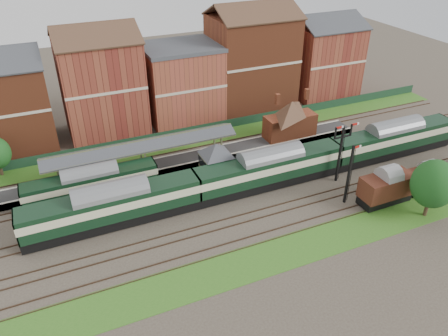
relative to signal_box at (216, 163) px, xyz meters
name	(u,v)px	position (x,y,z in m)	size (l,w,h in m)	color
ground	(247,191)	(3.00, -3.25, -3.19)	(160.00, 160.00, 0.00)	#473D33
grass_back	(203,139)	(3.00, 12.75, -3.16)	(90.00, 4.50, 0.06)	#2D6619
grass_front	(297,248)	(3.00, -15.25, -3.16)	(90.00, 5.00, 0.06)	#2D6619
fence	(198,130)	(3.00, 14.75, -2.44)	(90.00, 0.12, 1.50)	#193823
platform	(186,161)	(-2.00, 6.50, -2.69)	(55.00, 3.40, 1.00)	#2D2D2D
signal_box	(216,163)	(0.00, 0.00, 0.00)	(5.40, 5.40, 6.00)	#6B7F5A
brick_hut	(270,164)	(8.00, 0.00, -2.00)	(3.20, 2.64, 2.94)	maroon
station_building	(290,119)	(15.00, 6.50, 0.76)	(8.10, 8.10, 5.90)	brown
canopy	(142,144)	(-8.00, 6.50, 1.39)	(26.00, 3.89, 4.08)	brown
semaphore_bracket	(341,150)	(15.04, -5.75, 1.44)	(3.60, 0.25, 8.18)	black
semaphore_siding	(349,174)	(13.02, -10.25, 0.96)	(1.23, 0.25, 8.00)	black
town_backdrop	(181,79)	(2.82, 21.75, 3.81)	(69.00, 10.00, 16.00)	brown
dmu_train	(270,168)	(6.17, -3.25, -0.48)	(60.78, 3.19, 4.67)	black
platform_railcar	(91,183)	(-15.44, 3.25, -0.96)	(16.43, 2.59, 3.78)	black
goods_van_a	(386,187)	(17.39, -12.25, -0.93)	(6.60, 2.86, 4.00)	black
goods_van_b	(427,178)	(24.05, -12.25, -1.28)	(5.51, 2.39, 3.34)	black
tree_far	(434,184)	(20.12, -16.35, 1.29)	(5.08, 5.08, 7.41)	#382619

